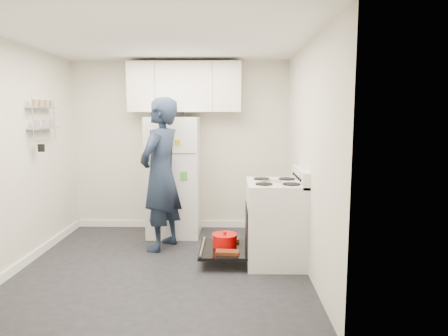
{
  "coord_description": "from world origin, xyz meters",
  "views": [
    {
      "loc": [
        0.77,
        -4.36,
        1.71
      ],
      "look_at": [
        0.67,
        0.58,
        1.05
      ],
      "focal_mm": 32.0,
      "sensor_mm": 36.0,
      "label": 1
    }
  ],
  "objects_px": {
    "open_oven_door": "(224,245)",
    "refrigerator": "(174,176)",
    "electric_range": "(274,223)",
    "person": "(161,174)"
  },
  "relations": [
    {
      "from": "refrigerator",
      "to": "person",
      "type": "relative_size",
      "value": 0.91
    },
    {
      "from": "open_oven_door",
      "to": "refrigerator",
      "type": "relative_size",
      "value": 0.4
    },
    {
      "from": "open_oven_door",
      "to": "refrigerator",
      "type": "height_order",
      "value": "refrigerator"
    },
    {
      "from": "electric_range",
      "to": "person",
      "type": "xyz_separation_m",
      "value": [
        -1.39,
        0.46,
        0.5
      ]
    },
    {
      "from": "electric_range",
      "to": "refrigerator",
      "type": "relative_size",
      "value": 0.63
    },
    {
      "from": "person",
      "to": "refrigerator",
      "type": "bearing_deg",
      "value": -165.42
    },
    {
      "from": "electric_range",
      "to": "refrigerator",
      "type": "bearing_deg",
      "value": 139.99
    },
    {
      "from": "electric_range",
      "to": "person",
      "type": "height_order",
      "value": "person"
    },
    {
      "from": "refrigerator",
      "to": "person",
      "type": "xyz_separation_m",
      "value": [
        -0.08,
        -0.64,
        0.12
      ]
    },
    {
      "from": "electric_range",
      "to": "open_oven_door",
      "type": "distance_m",
      "value": 0.64
    }
  ]
}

